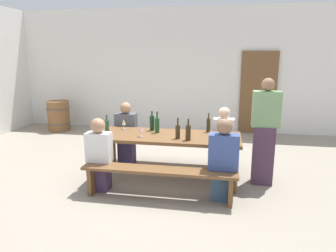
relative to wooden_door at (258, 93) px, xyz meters
The scene contains 21 objects.
ground_plane 3.97m from the wooden_door, 116.66° to the right, with size 24.00×24.00×0.00m, color gray.
back_wall 1.81m from the wooden_door, behind, with size 14.00×0.20×3.20m, color silver.
wooden_door is the anchor object (origin of this frame).
tasting_table 3.84m from the wooden_door, 116.66° to the right, with size 2.31×0.89×0.75m.
bench_near 4.55m from the wooden_door, 112.41° to the right, with size 2.21×0.30×0.45m.
bench_far 3.25m from the wooden_door, 122.68° to the right, with size 2.21×0.30×0.45m.
wine_bottle_0 3.81m from the wooden_door, 120.35° to the right, with size 0.07×0.07×0.35m.
wine_bottle_1 3.91m from the wooden_door, 110.42° to the right, with size 0.08×0.08×0.33m.
wine_bottle_2 3.91m from the wooden_door, 113.05° to the right, with size 0.07×0.07×0.32m.
wine_bottle_3 3.28m from the wooden_door, 109.42° to the right, with size 0.06×0.06×0.32m.
wine_bottle_4 4.46m from the wooden_door, 127.23° to the right, with size 0.07×0.07×0.32m.
wine_bottle_5 3.76m from the wooden_door, 122.89° to the right, with size 0.08×0.08×0.33m.
wine_glass_0 4.17m from the wooden_door, 120.61° to the right, with size 0.08×0.08×0.17m.
wine_glass_1 3.58m from the wooden_door, 103.38° to the right, with size 0.08×0.08×0.19m.
wine_glass_2 4.06m from the wooden_door, 128.79° to the right, with size 0.07×0.07×0.18m.
seated_guest_near_0 4.84m from the wooden_door, 123.52° to the right, with size 0.37×0.24×1.11m.
seated_guest_near_1 4.12m from the wooden_door, 101.63° to the right, with size 0.42×0.24×1.18m.
seated_guest_far_0 3.88m from the wooden_door, 132.77° to the right, with size 0.39×0.24×1.17m.
seated_guest_far_1 2.99m from the wooden_door, 106.44° to the right, with size 0.36×0.24×1.13m.
standing_host 3.33m from the wooden_door, 93.57° to the right, with size 0.42×0.24×1.68m.
wine_barrel 5.30m from the wooden_door, behind, with size 0.61×0.61×0.80m.
Camera 1 is at (0.87, -4.77, 2.03)m, focal length 33.23 mm.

